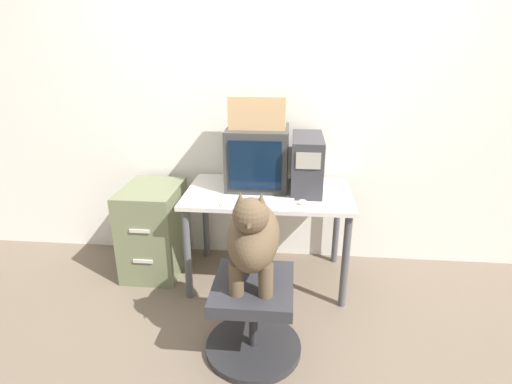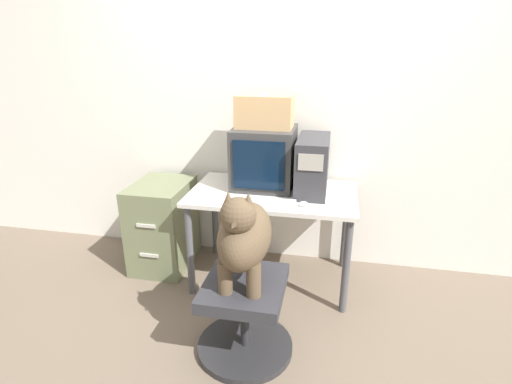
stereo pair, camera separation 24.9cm
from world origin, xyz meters
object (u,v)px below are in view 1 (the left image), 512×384
Objects in this scene: office_chair at (253,315)px; filing_cabinet at (154,229)px; keyboard at (258,202)px; cardboard_box at (258,111)px; pc_tower at (307,163)px; crt_monitor at (258,157)px; dog at (253,235)px.

office_chair is 1.19m from filing_cabinet.
cardboard_box reaches higher than keyboard.
keyboard is 0.68× the size of filing_cabinet.
crt_monitor is at bearing 173.26° from pc_tower.
dog is (-0.00, 0.00, 0.51)m from office_chair.
crt_monitor reaches higher than dog.
cardboard_box is at bearing 93.56° from office_chair.
keyboard is at bearing 92.25° from office_chair.
keyboard is at bearing -19.91° from filing_cabinet.
office_chair is at bearing -86.42° from crt_monitor.
crt_monitor reaches higher than keyboard.
crt_monitor is 0.92× the size of keyboard.
crt_monitor is at bearing 4.48° from filing_cabinet.
keyboard is 1.21× the size of cardboard_box.
cardboard_box is at bearing 95.44° from keyboard.
office_chair is 0.81× the size of filing_cabinet.
office_chair is (0.02, -0.53, -0.48)m from keyboard.
filing_cabinet is at bearing 160.09° from keyboard.
cardboard_box reaches higher than dog.
keyboard is (0.03, -0.36, -0.20)m from crt_monitor.
crt_monitor is 1.12m from office_chair.
dog reaches higher than filing_cabinet.
pc_tower is at bearing 1.05° from filing_cabinet.
cardboard_box reaches higher than office_chair.
filing_cabinet is 1.77× the size of cardboard_box.
keyboard is at bearing -84.50° from crt_monitor.
cardboard_box reaches higher than filing_cabinet.
dog is at bearing -87.75° from keyboard.
crt_monitor is 0.77× the size of office_chair.
pc_tower is 0.70× the size of filing_cabinet.
dog reaches higher than keyboard.
pc_tower is 0.50m from cardboard_box.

